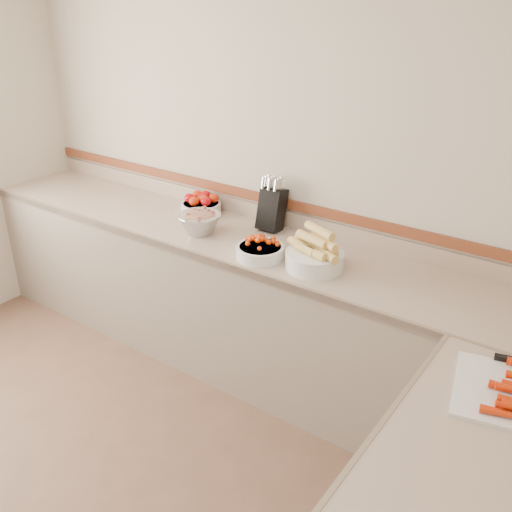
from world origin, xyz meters
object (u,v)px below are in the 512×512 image
Objects in this scene: tomato_bowl at (201,205)px; corn_bowl at (315,255)px; knife_block at (272,208)px; cherry_tomato_bowl at (260,249)px; rhubarb_bowl at (200,221)px.

tomato_bowl is 1.06m from corn_bowl.
knife_block is at bearing 4.58° from tomato_bowl.
knife_block is 1.28× the size of cherry_tomato_bowl.
corn_bowl reaches higher than cherry_tomato_bowl.
cherry_tomato_bowl is (0.71, -0.34, -0.01)m from tomato_bowl.
corn_bowl is 0.81m from rhubarb_bowl.
knife_block reaches higher than cherry_tomato_bowl.
knife_block reaches higher than tomato_bowl.
rhubarb_bowl is (-0.32, -0.31, -0.06)m from knife_block.
cherry_tomato_bowl is 0.32m from corn_bowl.
tomato_bowl is 0.34m from rhubarb_bowl.
knife_block is 0.43m from cherry_tomato_bowl.
tomato_bowl is at bearing 164.96° from corn_bowl.
rhubarb_bowl reaches higher than tomato_bowl.
knife_block is 1.28× the size of tomato_bowl.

